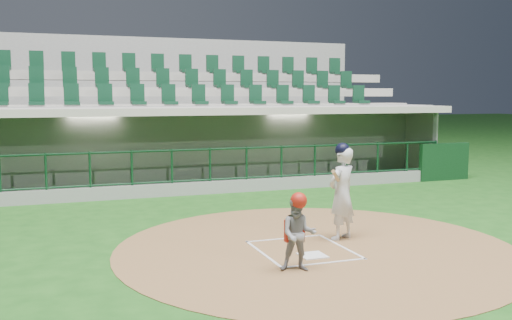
{
  "coord_description": "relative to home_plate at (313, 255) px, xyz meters",
  "views": [
    {
      "loc": [
        -4.09,
        -9.27,
        2.73
      ],
      "look_at": [
        0.16,
        2.6,
        1.3
      ],
      "focal_mm": 40.0,
      "sensor_mm": 36.0,
      "label": 1
    }
  ],
  "objects": [
    {
      "name": "ground",
      "position": [
        0.0,
        0.7,
        -0.02
      ],
      "size": [
        120.0,
        120.0,
        0.0
      ],
      "primitive_type": "plane",
      "color": "#184B15",
      "rests_on": "ground"
    },
    {
      "name": "dirt_circle",
      "position": [
        0.3,
        0.5,
        -0.02
      ],
      "size": [
        7.2,
        7.2,
        0.01
      ],
      "primitive_type": "cylinder",
      "color": "brown",
      "rests_on": "ground"
    },
    {
      "name": "home_plate",
      "position": [
        0.0,
        0.0,
        0.0
      ],
      "size": [
        0.43,
        0.43,
        0.02
      ],
      "primitive_type": "cube",
      "color": "white",
      "rests_on": "dirt_circle"
    },
    {
      "name": "batter_box_chalk",
      "position": [
        0.0,
        0.4,
        -0.0
      ],
      "size": [
        1.55,
        1.8,
        0.01
      ],
      "color": "white",
      "rests_on": "ground"
    },
    {
      "name": "dugout_structure",
      "position": [
        0.24,
        8.52,
        0.94
      ],
      "size": [
        16.4,
        3.7,
        3.0
      ],
      "color": "slate",
      "rests_on": "ground"
    },
    {
      "name": "seating_deck",
      "position": [
        0.0,
        11.61,
        1.4
      ],
      "size": [
        17.0,
        6.72,
        5.15
      ],
      "color": "gray",
      "rests_on": "ground"
    },
    {
      "name": "batter",
      "position": [
        1.01,
        0.87,
        0.91
      ],
      "size": [
        0.92,
        0.97,
        1.84
      ],
      "color": "silver",
      "rests_on": "dirt_circle"
    },
    {
      "name": "catcher",
      "position": [
        -0.56,
        -0.65,
        0.6
      ],
      "size": [
        0.68,
        0.61,
        1.24
      ],
      "color": "gray",
      "rests_on": "dirt_circle"
    }
  ]
}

